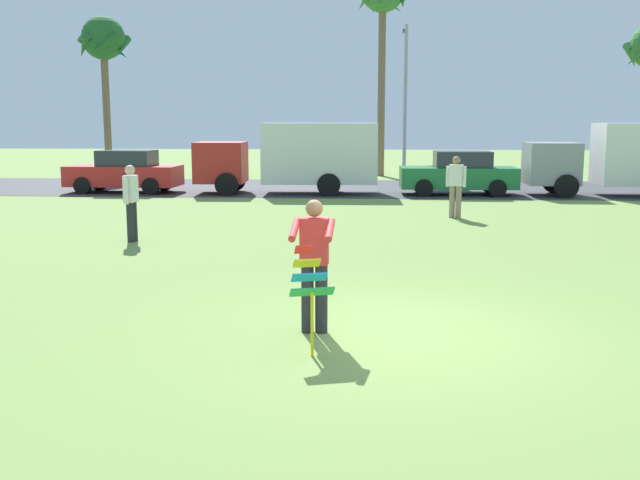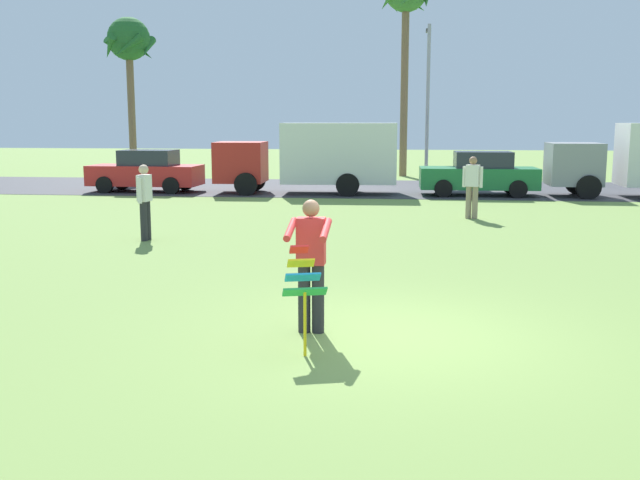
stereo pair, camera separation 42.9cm
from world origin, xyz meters
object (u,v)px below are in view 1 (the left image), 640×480
Objects in this scene: parked_car_red at (125,172)px; palm_tree_right_near at (383,1)px; parked_car_green at (459,174)px; parked_truck_grey_van at (633,157)px; parked_truck_red_cab at (298,156)px; palm_tree_left_near at (104,44)px; person_kite_flyer at (314,261)px; kite_held at (309,282)px; streetlight_pole at (405,92)px; person_walker_near at (131,201)px; person_walker_far at (456,185)px.

parked_car_red is 15.42m from palm_tree_right_near.
parked_truck_grey_van is (6.19, -0.00, 0.64)m from parked_car_green.
parked_truck_red_cab is 11.98m from palm_tree_right_near.
parked_car_green is at bearing -73.23° from palm_tree_right_near.
parked_truck_grey_van is at bearing -21.36° from palm_tree_left_near.
person_kite_flyer is at bearing -83.47° from parked_truck_red_cab.
kite_held is at bearing -92.23° from palm_tree_right_near.
person_kite_flyer is 0.17× the size of palm_tree_right_near.
palm_tree_right_near reaches higher than streetlight_pole.
person_kite_flyer is at bearing -92.31° from palm_tree_right_near.
person_kite_flyer is 18.13m from parked_truck_red_cab.
parked_truck_red_cab is 0.97× the size of streetlight_pole.
person_kite_flyer is 30.10m from palm_tree_left_near.
streetlight_pole is at bearing 69.63° from person_walker_near.
parked_car_green is at bearing 82.74° from person_walker_far.
person_kite_flyer is 1.00× the size of person_walker_far.
person_kite_flyer reaches higher than parked_car_green.
kite_held is at bearing -65.66° from palm_tree_left_near.
streetlight_pole is at bearing 93.64° from person_walker_far.
parked_truck_grey_van is at bearing 42.71° from person_walker_far.
parked_truck_red_cab reaches higher than person_walker_far.
palm_tree_right_near is at bearing 106.77° from parked_car_green.
person_walker_near is (-2.63, -11.11, -0.48)m from parked_truck_red_cab.
palm_tree_left_near is (-16.37, 8.82, 5.61)m from parked_car_green.
palm_tree_right_near is at bearing 87.69° from person_kite_flyer.
palm_tree_right_near reaches higher than parked_truck_red_cab.
palm_tree_left_near reaches higher than person_walker_near.
streetlight_pole reaches higher than person_kite_flyer.
person_kite_flyer is at bearing -64.33° from parked_car_red.
parked_car_green is 2.45× the size of person_walker_far.
palm_tree_right_near is (-2.78, 9.23, 7.58)m from parked_car_green.
parked_truck_grey_van is 3.89× the size of person_walker_near.
parked_car_green reaches higher than kite_held.
palm_tree_right_near is 5.72× the size of person_walker_far.
palm_tree_left_near is 4.48× the size of person_walker_near.
palm_tree_left_near is (-10.43, 8.83, 4.97)m from parked_truck_red_cab.
parked_car_green is at bearing 52.37° from person_walker_near.
parked_truck_red_cab reaches higher than parked_car_green.
person_walker_far is at bearing -137.29° from parked_truck_grey_van.
person_walker_near and person_walker_far have the same top height.
person_walker_far is (3.05, 12.34, 0.08)m from kite_held.
parked_truck_grey_van is 0.96× the size of streetlight_pole.
palm_tree_right_near is 5.72× the size of person_walker_near.
kite_held is 26.47m from streetlight_pole.
kite_held is 18.94m from parked_truck_red_cab.
parked_car_red is at bearing -180.00° from parked_truck_grey_van.
kite_held is 0.18× the size of parked_truck_grey_van.
parked_car_red is at bearing -145.75° from streetlight_pole.
person_kite_flyer is 0.22× the size of palm_tree_left_near.
parked_truck_red_cab is 0.68× the size of palm_tree_right_near.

